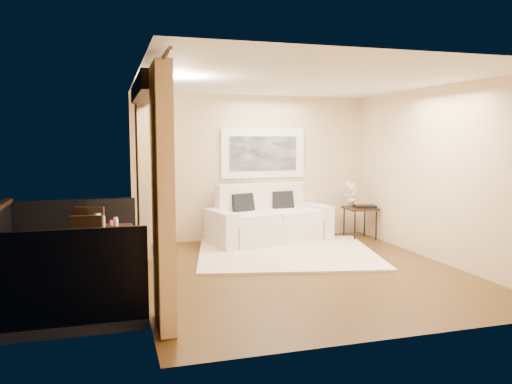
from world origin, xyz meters
name	(u,v)px	position (x,y,z in m)	size (l,w,h in m)	color
floor	(302,271)	(0.00, 0.00, 0.00)	(5.00, 5.00, 0.00)	#543A18
room_shell	(146,89)	(-2.13, 0.00, 2.52)	(5.00, 6.40, 5.00)	white
balcony	(55,278)	(-3.31, 0.00, 0.18)	(1.81, 2.60, 1.17)	#605B56
curtains	(150,183)	(-2.11, 0.00, 1.34)	(0.16, 4.80, 2.64)	tan
artwork	(263,153)	(0.18, 2.46, 1.62)	(1.62, 0.07, 0.92)	white
rug	(286,253)	(0.17, 1.10, 0.02)	(2.87, 2.50, 0.04)	#FFE9CD
sofa	(268,222)	(0.16, 2.10, 0.37)	(2.35, 1.38, 1.06)	white
side_table	(360,210)	(1.93, 1.89, 0.54)	(0.59, 0.59, 0.60)	black
tray	(365,206)	(1.99, 1.81, 0.63)	(0.38, 0.28, 0.05)	black
orchid	(351,193)	(1.82, 2.06, 0.86)	(0.27, 0.18, 0.51)	white
bistro_table	(107,233)	(-2.67, 0.52, 0.61)	(0.69, 0.69, 0.69)	black
balcony_chair_far	(92,235)	(-2.87, 0.71, 0.56)	(0.53, 0.54, 0.97)	black
balcony_chair_near	(86,247)	(-2.93, 0.03, 0.53)	(0.45, 0.45, 0.92)	black
ice_bucket	(95,220)	(-2.82, 0.57, 0.79)	(0.18, 0.18, 0.20)	silver
candle	(112,223)	(-2.60, 0.64, 0.73)	(0.06, 0.06, 0.07)	red
vase	(104,222)	(-2.70, 0.37, 0.78)	(0.04, 0.04, 0.18)	white
glass_a	(116,223)	(-2.55, 0.43, 0.75)	(0.06, 0.06, 0.12)	white
glass_b	(116,222)	(-2.55, 0.59, 0.75)	(0.06, 0.06, 0.12)	white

